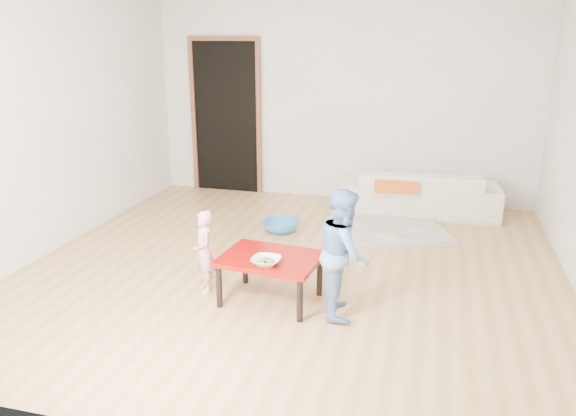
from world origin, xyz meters
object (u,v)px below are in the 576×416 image
at_px(sofa, 419,192).
at_px(child_blue, 344,253).
at_px(basin, 281,226).
at_px(bowl, 266,261).
at_px(child_pink, 204,252).
at_px(red_table, 270,279).

xyz_separation_m(sofa, child_blue, (-0.47, -2.84, 0.23)).
bearing_deg(basin, sofa, 37.23).
distance_m(bowl, child_pink, 0.66).
bearing_deg(sofa, child_pink, 54.72).
relative_size(sofa, red_table, 2.38).
xyz_separation_m(sofa, bowl, (-1.06, -2.96, 0.15)).
xyz_separation_m(bowl, child_pink, (-0.62, 0.21, -0.06)).
distance_m(child_pink, child_blue, 1.23).
relative_size(red_table, bowl, 3.46).
xyz_separation_m(sofa, child_pink, (-1.68, -2.75, 0.08)).
bearing_deg(child_blue, red_table, 73.85).
relative_size(bowl, child_pink, 0.32).
xyz_separation_m(child_blue, basin, (-1.00, 1.72, -0.45)).
relative_size(child_pink, basin, 1.78).
relative_size(child_pink, child_blue, 0.71).
distance_m(sofa, child_pink, 3.22).
relative_size(bowl, basin, 0.57).
bearing_deg(bowl, red_table, 95.91).
distance_m(sofa, basin, 1.85).
bearing_deg(child_blue, basin, 18.01).
bearing_deg(bowl, child_blue, 11.79).
height_order(bowl, child_blue, child_blue).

